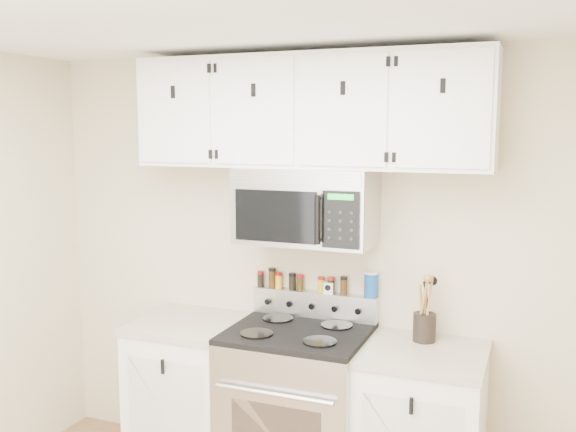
% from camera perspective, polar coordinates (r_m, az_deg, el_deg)
% --- Properties ---
extents(back_wall, '(3.50, 0.01, 2.50)m').
position_cam_1_polar(back_wall, '(3.81, 2.58, -4.44)').
color(back_wall, beige).
rests_on(back_wall, floor).
extents(range, '(0.76, 0.65, 1.10)m').
position_cam_1_polar(range, '(3.77, 0.86, -16.82)').
color(range, '#B7B7BA').
rests_on(range, floor).
extents(base_cabinet_left, '(0.64, 0.62, 0.92)m').
position_cam_1_polar(base_cabinet_left, '(4.07, -8.48, -15.36)').
color(base_cabinet_left, white).
rests_on(base_cabinet_left, floor).
extents(microwave, '(0.76, 0.44, 0.42)m').
position_cam_1_polar(microwave, '(3.57, 1.63, 0.91)').
color(microwave, '#9E9EA3').
rests_on(microwave, back_wall).
extents(upper_cabinets, '(2.00, 0.35, 0.62)m').
position_cam_1_polar(upper_cabinets, '(3.57, 1.79, 9.27)').
color(upper_cabinets, white).
rests_on(upper_cabinets, back_wall).
extents(utensil_crock, '(0.12, 0.12, 0.36)m').
position_cam_1_polar(utensil_crock, '(3.57, 12.04, -9.45)').
color(utensil_crock, black).
rests_on(utensil_crock, base_cabinet_right).
extents(kitchen_timer, '(0.06, 0.05, 0.07)m').
position_cam_1_polar(kitchen_timer, '(3.78, 3.67, -6.37)').
color(kitchen_timer, white).
rests_on(kitchen_timer, range).
extents(salt_canister, '(0.08, 0.08, 0.15)m').
position_cam_1_polar(salt_canister, '(3.70, 7.40, -6.07)').
color(salt_canister, '#154B96').
rests_on(salt_canister, range).
extents(spice_jar_0, '(0.04, 0.04, 0.09)m').
position_cam_1_polar(spice_jar_0, '(3.93, -2.46, -5.59)').
color(spice_jar_0, black).
rests_on(spice_jar_0, range).
extents(spice_jar_1, '(0.04, 0.04, 0.12)m').
position_cam_1_polar(spice_jar_1, '(3.90, -1.43, -5.51)').
color(spice_jar_1, '#3C250E').
rests_on(spice_jar_1, range).
extents(spice_jar_2, '(0.04, 0.04, 0.10)m').
position_cam_1_polar(spice_jar_2, '(3.88, -0.84, -5.75)').
color(spice_jar_2, yellow).
rests_on(spice_jar_2, range).
extents(spice_jar_3, '(0.04, 0.04, 0.10)m').
position_cam_1_polar(spice_jar_3, '(3.85, 0.38, -5.83)').
color(spice_jar_3, black).
rests_on(spice_jar_3, range).
extents(spice_jar_4, '(0.04, 0.04, 0.10)m').
position_cam_1_polar(spice_jar_4, '(3.83, 1.09, -5.92)').
color(spice_jar_4, '#3C2B0E').
rests_on(spice_jar_4, range).
extents(spice_jar_5, '(0.04, 0.04, 0.09)m').
position_cam_1_polar(spice_jar_5, '(3.79, 2.94, -6.11)').
color(spice_jar_5, gold).
rests_on(spice_jar_5, range).
extents(spice_jar_6, '(0.04, 0.04, 0.10)m').
position_cam_1_polar(spice_jar_6, '(3.77, 3.83, -6.16)').
color(spice_jar_6, black).
rests_on(spice_jar_6, range).
extents(spice_jar_7, '(0.04, 0.04, 0.10)m').
position_cam_1_polar(spice_jar_7, '(3.75, 4.95, -6.22)').
color(spice_jar_7, yellow).
rests_on(spice_jar_7, range).
extents(spice_jar_8, '(0.04, 0.04, 0.11)m').
position_cam_1_polar(spice_jar_8, '(3.75, 4.96, -6.18)').
color(spice_jar_8, '#462711').
rests_on(spice_jar_8, range).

